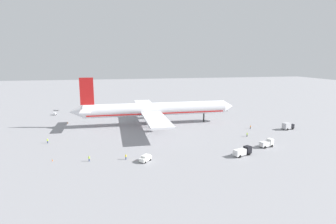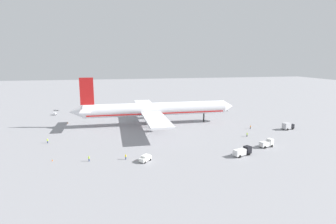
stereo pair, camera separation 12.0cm
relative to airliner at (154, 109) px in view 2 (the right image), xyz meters
The scene contains 18 objects.
ground_plane 7.25m from the airliner, ahead, with size 600.00×600.00×0.00m, color gray.
airliner is the anchor object (origin of this frame).
service_truck_0 53.81m from the airliner, 67.26° to the right, with size 6.99×4.29×2.74m.
service_truck_1 54.59m from the airliner, 52.37° to the right, with size 5.47×3.33×2.84m.
service_truck_2 60.46m from the airliner, 21.89° to the right, with size 5.75×3.61×3.01m.
service_van 49.34m from the airliner, 102.50° to the right, with size 4.20×4.34×1.97m.
baggage_cart_0 60.57m from the airliner, 146.34° to the left, with size 1.75×3.20×1.30m.
baggage_cart_1 54.09m from the airliner, 27.92° to the left, with size 1.55×3.31×1.45m.
baggage_cart_2 70.52m from the airliner, 137.22° to the left, with size 3.56×2.45×0.40m.
ground_worker_0 44.39m from the airliner, 41.57° to the right, with size 0.45×0.45×1.70m.
ground_worker_1 44.67m from the airliner, 23.93° to the right, with size 0.56×0.56×1.63m.
ground_worker_2 48.21m from the airliner, 109.94° to the right, with size 0.55×0.55×1.76m.
ground_worker_3 52.26m from the airliner, 121.81° to the right, with size 0.55×0.55×1.70m.
ground_worker_4 48.93m from the airliner, 153.45° to the right, with size 0.51×0.51×1.75m.
traffic_cone_0 45.34m from the airliner, 104.67° to the left, with size 0.36×0.36×0.55m, color orange.
traffic_cone_1 42.27m from the airliner, 165.65° to the left, with size 0.36×0.36×0.55m, color orange.
traffic_cone_2 52.04m from the airliner, 59.68° to the right, with size 0.36×0.36×0.55m, color orange.
traffic_cone_3 56.95m from the airliner, 132.69° to the right, with size 0.36×0.36×0.55m, color orange.
Camera 2 is at (-22.30, -128.18, 30.83)m, focal length 29.98 mm.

